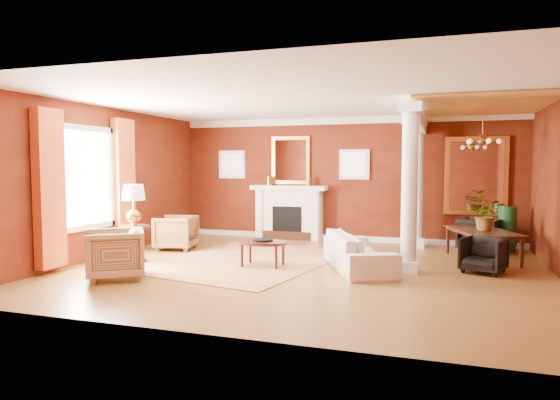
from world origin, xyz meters
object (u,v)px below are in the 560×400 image
(armchair_stripe, at_px, (115,252))
(coffee_table, at_px, (263,244))
(sofa, at_px, (359,245))
(side_table, at_px, (134,210))
(dining_table, at_px, (484,237))
(armchair_leopard, at_px, (176,231))

(armchair_stripe, relative_size, coffee_table, 0.96)
(sofa, height_order, armchair_stripe, armchair_stripe)
(armchair_stripe, relative_size, side_table, 0.60)
(side_table, bearing_deg, coffee_table, 6.92)
(coffee_table, bearing_deg, side_table, -173.08)
(coffee_table, xyz_separation_m, dining_table, (3.74, 1.83, 0.04))
(armchair_stripe, bearing_deg, armchair_leopard, 155.03)
(armchair_leopard, bearing_deg, coffee_table, 54.54)
(armchair_stripe, distance_m, side_table, 1.50)
(armchair_leopard, distance_m, side_table, 1.51)
(sofa, distance_m, side_table, 4.13)
(armchair_leopard, xyz_separation_m, dining_table, (6.10, 0.72, 0.05))
(sofa, distance_m, dining_table, 2.59)
(coffee_table, relative_size, side_table, 0.63)
(coffee_table, distance_m, dining_table, 4.16)
(dining_table, bearing_deg, coffee_table, 95.57)
(sofa, height_order, armchair_leopard, sofa)
(side_table, bearing_deg, armchair_leopard, 87.77)
(sofa, relative_size, coffee_table, 2.35)
(armchair_leopard, xyz_separation_m, armchair_stripe, (0.48, -2.71, 0.03))
(sofa, height_order, coffee_table, sofa)
(armchair_stripe, height_order, coffee_table, armchair_stripe)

